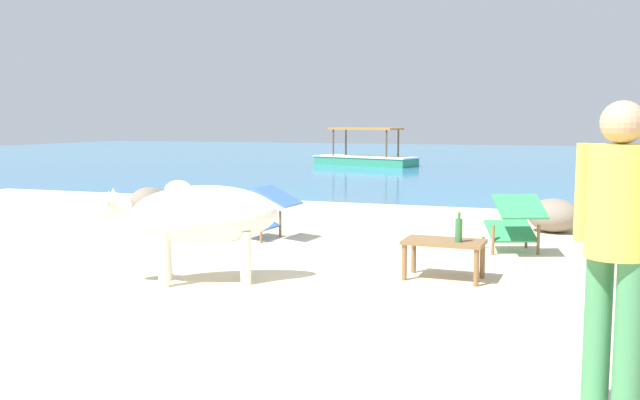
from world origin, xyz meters
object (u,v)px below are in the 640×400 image
at_px(cow, 200,215).
at_px(deck_chair_far, 515,221).
at_px(low_bench_table, 444,246).
at_px(person_standing, 617,233).
at_px(bottle, 459,230).
at_px(boat_green, 365,157).
at_px(deck_chair_near, 267,210).

distance_m(cow, deck_chair_far, 3.65).
xyz_separation_m(low_bench_table, person_standing, (1.36, -2.80, 0.63)).
height_order(low_bench_table, deck_chair_far, deck_chair_far).
height_order(cow, deck_chair_far, cow).
relative_size(bottle, person_standing, 0.18).
relative_size(cow, boat_green, 0.44).
relative_size(low_bench_table, deck_chair_far, 0.85).
relative_size(cow, deck_chair_far, 1.85).
bearing_deg(deck_chair_near, person_standing, 136.28).
bearing_deg(bottle, person_standing, -66.00).
bearing_deg(cow, person_standing, 124.36).
xyz_separation_m(cow, boat_green, (-3.50, 17.58, -0.39)).
xyz_separation_m(deck_chair_near, boat_green, (-3.11, 15.17, -0.13)).
relative_size(low_bench_table, person_standing, 0.48).
bearing_deg(deck_chair_near, deck_chair_far, -174.49).
bearing_deg(low_bench_table, cow, -154.90).
relative_size(deck_chair_near, deck_chair_far, 0.88).
height_order(bottle, person_standing, person_standing).
distance_m(bottle, person_standing, 3.02).
xyz_separation_m(bottle, boat_green, (-5.77, 16.73, -0.25)).
height_order(bottle, boat_green, boat_green).
bearing_deg(deck_chair_far, person_standing, 168.76).
distance_m(deck_chair_far, boat_green, 16.30).
height_order(low_bench_table, boat_green, boat_green).
relative_size(bottle, deck_chair_near, 0.37).
xyz_separation_m(bottle, deck_chair_near, (-2.67, 1.56, -0.12)).
bearing_deg(cow, low_bench_table, 175.96).
height_order(deck_chair_far, boat_green, boat_green).
xyz_separation_m(bottle, deck_chair_far, (0.39, 1.63, -0.12)).
xyz_separation_m(deck_chair_far, boat_green, (-6.16, 15.09, -0.13)).
bearing_deg(deck_chair_near, bottle, 153.85).
height_order(bottle, deck_chair_far, deck_chair_far).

